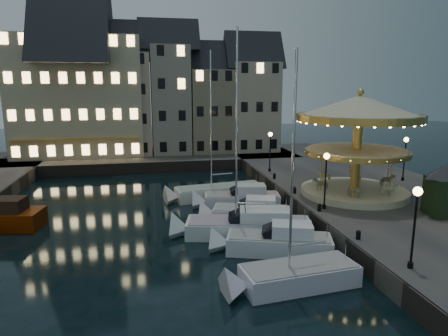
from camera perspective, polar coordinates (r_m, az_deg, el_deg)
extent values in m
plane|color=black|center=(27.90, 1.10, -9.81)|extent=(160.00, 160.00, 0.00)
cube|color=#474442|center=(38.13, 20.20, -3.61)|extent=(16.00, 56.00, 1.30)
cube|color=#474442|center=(54.31, -13.43, 1.18)|extent=(44.00, 12.00, 1.30)
cube|color=#47423A|center=(34.75, 8.78, -4.46)|extent=(0.15, 44.00, 1.30)
cube|color=#47423A|center=(48.35, -11.35, 0.01)|extent=(48.00, 0.15, 1.30)
cylinder|color=black|center=(22.46, 25.08, -12.45)|extent=(0.28, 0.28, 0.30)
cylinder|color=black|center=(21.84, 25.47, -8.23)|extent=(0.12, 0.12, 3.80)
sphere|color=#FFD18C|center=(21.27, 25.95, -3.02)|extent=(0.44, 0.44, 0.44)
cylinder|color=black|center=(30.54, 14.11, -5.38)|extent=(0.28, 0.28, 0.30)
cylinder|color=black|center=(30.08, 14.27, -2.19)|extent=(0.12, 0.12, 3.80)
sphere|color=#FFD18C|center=(29.67, 14.47, 1.66)|extent=(0.44, 0.44, 0.44)
cylinder|color=black|center=(42.75, 6.53, -0.26)|extent=(0.28, 0.28, 0.30)
cylinder|color=black|center=(42.43, 6.58, 2.06)|extent=(0.12, 0.12, 3.80)
sphere|color=#FFD18C|center=(42.14, 6.65, 4.81)|extent=(0.44, 0.44, 0.44)
cylinder|color=black|center=(42.00, 24.16, -1.43)|extent=(0.28, 0.28, 0.30)
cylinder|color=black|center=(41.67, 24.36, 0.92)|extent=(0.12, 0.12, 3.80)
sphere|color=#FFD18C|center=(41.38, 24.60, 3.70)|extent=(0.44, 0.44, 0.44)
cylinder|color=black|center=(25.22, 18.63, -9.18)|extent=(0.28, 0.28, 0.40)
sphere|color=black|center=(25.15, 18.66, -8.71)|extent=(0.30, 0.30, 0.30)
cylinder|color=black|center=(29.85, 13.46, -5.65)|extent=(0.28, 0.28, 0.40)
sphere|color=black|center=(29.78, 13.48, -5.24)|extent=(0.30, 0.30, 0.30)
cylinder|color=black|center=(34.27, 10.05, -3.26)|extent=(0.28, 0.28, 0.40)
sphere|color=black|center=(34.22, 10.06, -2.90)|extent=(0.30, 0.30, 0.30)
cylinder|color=black|center=(39.31, 7.21, -1.25)|extent=(0.28, 0.28, 0.40)
sphere|color=black|center=(39.26, 7.22, -0.94)|extent=(0.30, 0.30, 0.30)
cube|color=gray|center=(57.26, -25.30, 7.12)|extent=(5.00, 8.00, 11.00)
cube|color=gray|center=(56.14, -19.91, 7.98)|extent=(5.60, 8.00, 12.00)
cube|color=tan|center=(55.51, -13.70, 8.83)|extent=(6.20, 8.00, 13.00)
cube|color=gray|center=(55.52, -7.71, 9.56)|extent=(5.00, 8.00, 14.00)
cube|color=gray|center=(56.17, -2.05, 8.15)|extent=(5.60, 8.00, 11.00)
cube|color=#AEA08A|center=(57.38, 3.99, 8.70)|extent=(6.20, 8.00, 12.00)
cube|color=#BDB591|center=(56.08, -19.96, 9.51)|extent=(16.00, 9.00, 15.00)
cube|color=silver|center=(21.83, 10.70, -15.11)|extent=(6.25, 2.96, 1.30)
cube|color=gray|center=(21.54, 10.76, -13.52)|extent=(5.93, 2.75, 0.10)
cylinder|color=silver|center=(19.62, 9.79, 0.22)|extent=(0.14, 0.14, 10.55)
cube|color=silver|center=(25.48, 7.83, -10.98)|extent=(6.75, 3.99, 1.30)
cube|color=gray|center=(25.23, 7.88, -9.58)|extent=(6.39, 3.73, 0.10)
cube|color=silver|center=(25.11, 9.68, -8.69)|extent=(2.81, 2.27, 0.80)
cube|color=black|center=(25.11, 6.71, -8.85)|extent=(1.51, 1.76, 0.90)
cube|color=silver|center=(27.98, 3.50, -8.78)|extent=(8.89, 4.30, 1.30)
cube|color=gray|center=(27.75, 3.52, -7.49)|extent=(8.43, 4.01, 0.10)
cube|color=silver|center=(27.67, 5.67, -6.64)|extent=(3.58, 2.55, 0.80)
cube|color=black|center=(27.63, 2.10, -6.84)|extent=(1.74, 2.02, 1.04)
cylinder|color=silver|center=(26.42, 1.82, 4.36)|extent=(0.14, 0.14, 11.51)
cube|color=white|center=(30.70, 3.92, -6.92)|extent=(6.17, 3.88, 1.30)
cube|color=gray|center=(30.49, 3.94, -5.72)|extent=(5.85, 3.62, 0.10)
cube|color=white|center=(30.34, 5.26, -4.98)|extent=(2.60, 2.25, 0.80)
cube|color=black|center=(30.42, 3.08, -5.10)|extent=(1.44, 1.79, 0.86)
cube|color=silver|center=(34.42, 2.59, -4.84)|extent=(6.60, 3.05, 1.30)
cube|color=gray|center=(34.24, 2.60, -3.76)|extent=(6.26, 2.83, 0.10)
cube|color=silver|center=(34.20, 3.88, -3.05)|extent=(2.62, 1.93, 0.80)
cube|color=black|center=(34.11, 1.76, -3.24)|extent=(1.31, 1.63, 0.90)
cube|color=silver|center=(37.10, -0.61, -3.61)|extent=(8.38, 3.56, 1.30)
cube|color=gray|center=(36.93, -0.61, -2.60)|extent=(7.95, 3.31, 0.10)
cylinder|color=silver|center=(35.73, -1.87, 5.79)|extent=(0.14, 0.14, 10.93)
cube|color=black|center=(32.96, -28.39, -4.66)|extent=(2.42, 2.09, 0.99)
cylinder|color=#C2B98F|center=(35.01, 18.06, -3.23)|extent=(8.64, 8.64, 0.54)
cylinder|color=gold|center=(34.30, 18.43, 2.63)|extent=(0.76, 0.76, 6.70)
cylinder|color=#C2B98F|center=(34.31, 18.42, 2.45)|extent=(7.99, 7.99, 0.19)
cylinder|color=gold|center=(34.34, 18.40, 2.13)|extent=(8.30, 8.30, 0.38)
cone|color=#C2B98F|center=(33.96, 18.81, 8.40)|extent=(9.94, 9.94, 1.73)
cylinder|color=gold|center=(34.02, 18.71, 6.85)|extent=(9.94, 9.94, 0.54)
sphere|color=gold|center=(33.93, 18.93, 10.21)|extent=(0.54, 0.54, 0.54)
imported|color=#C2B98F|center=(37.02, 21.40, -1.38)|extent=(1.80, 1.30, 1.08)
cube|color=black|center=(31.85, 29.05, -3.61)|extent=(2.61, 2.61, 2.67)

